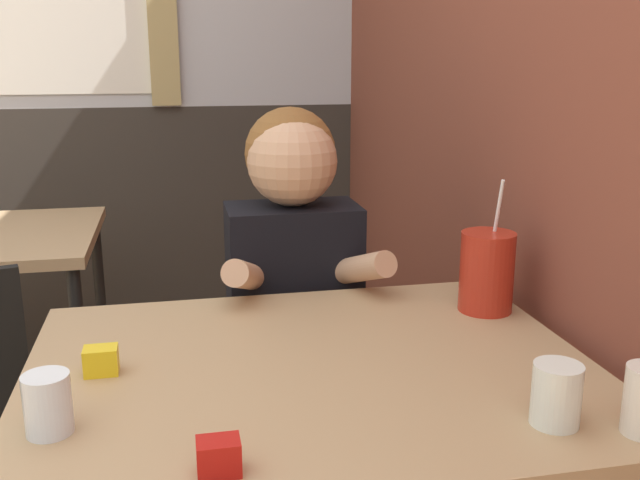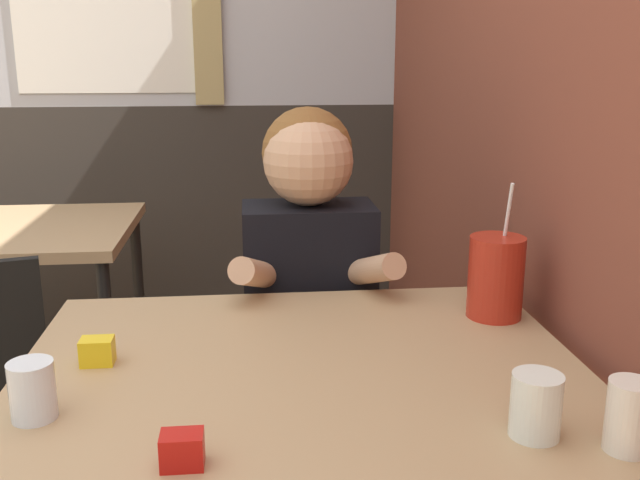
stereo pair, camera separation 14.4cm
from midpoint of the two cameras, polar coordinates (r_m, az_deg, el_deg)
The scene contains 9 objects.
brick_wall_right at distance 2.13m, azimuth 9.29°, elevation 15.43°, with size 0.08×4.32×2.70m.
back_wall at distance 3.20m, azimuth -19.40°, elevation 14.60°, with size 5.20×0.09×2.70m.
main_table at distance 1.37m, azimuth -3.73°, elevation -12.56°, with size 1.04×0.83×0.76m.
person_seated at distance 1.91m, azimuth -4.30°, elevation -5.71°, with size 0.42×0.42×1.19m.
cocktail_pitcher at distance 1.61m, azimuth 10.74°, elevation -2.54°, with size 0.12×0.12×0.30m.
glass_near_pitcher at distance 1.20m, azimuth -24.28°, elevation -11.95°, with size 0.07×0.07×0.09m.
glass_center at distance 1.16m, azimuth 15.00°, elevation -11.93°, with size 0.08×0.08×0.10m.
condiment_ketchup at distance 1.04m, azimuth -12.23°, elevation -16.68°, with size 0.06×0.04×0.05m.
condiment_mustard at distance 1.38m, azimuth -20.05°, elevation -9.12°, with size 0.06×0.04×0.05m.
Camera 1 is at (0.31, -0.82, 1.31)m, focal length 40.00 mm.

